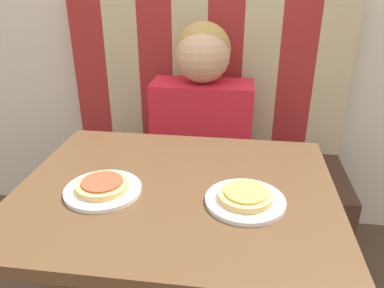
{
  "coord_description": "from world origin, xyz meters",
  "views": [
    {
      "loc": [
        0.16,
        -0.86,
        1.26
      ],
      "look_at": [
        0.0,
        0.32,
        0.71
      ],
      "focal_mm": 35.0,
      "sensor_mm": 36.0,
      "label": 1
    }
  ],
  "objects_px": {
    "person": "(202,97)",
    "plate_left": "(103,190)",
    "pizza_left": "(102,185)",
    "pizza_right": "(245,195)",
    "plate_right": "(245,201)"
  },
  "relations": [
    {
      "from": "plate_right",
      "to": "plate_left",
      "type": "bearing_deg",
      "value": 180.0
    },
    {
      "from": "plate_left",
      "to": "pizza_left",
      "type": "bearing_deg",
      "value": -90.0
    },
    {
      "from": "plate_left",
      "to": "pizza_right",
      "type": "height_order",
      "value": "pizza_right"
    },
    {
      "from": "pizza_left",
      "to": "pizza_right",
      "type": "height_order",
      "value": "same"
    },
    {
      "from": "person",
      "to": "plate_left",
      "type": "bearing_deg",
      "value": -104.83
    },
    {
      "from": "pizza_right",
      "to": "plate_left",
      "type": "bearing_deg",
      "value": 180.0
    },
    {
      "from": "person",
      "to": "plate_left",
      "type": "height_order",
      "value": "person"
    },
    {
      "from": "plate_right",
      "to": "pizza_left",
      "type": "height_order",
      "value": "pizza_left"
    },
    {
      "from": "pizza_left",
      "to": "plate_right",
      "type": "bearing_deg",
      "value": 0.0
    },
    {
      "from": "person",
      "to": "pizza_left",
      "type": "xyz_separation_m",
      "value": [
        -0.19,
        -0.71,
        -0.03
      ]
    },
    {
      "from": "person",
      "to": "pizza_right",
      "type": "relative_size",
      "value": 4.5
    },
    {
      "from": "plate_right",
      "to": "pizza_right",
      "type": "distance_m",
      "value": 0.02
    },
    {
      "from": "person",
      "to": "pizza_left",
      "type": "height_order",
      "value": "person"
    },
    {
      "from": "plate_left",
      "to": "pizza_right",
      "type": "distance_m",
      "value": 0.38
    },
    {
      "from": "pizza_right",
      "to": "person",
      "type": "bearing_deg",
      "value": 104.83
    }
  ]
}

